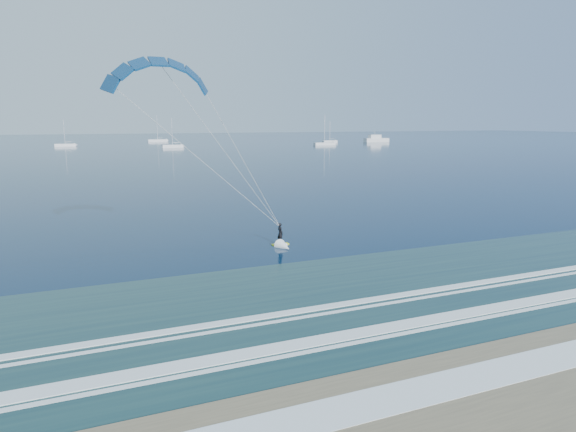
% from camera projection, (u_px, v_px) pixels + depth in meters
% --- Properties ---
extents(ground, '(900.00, 900.00, 0.00)m').
position_uv_depth(ground, '(522.00, 361.00, 23.10)').
color(ground, '#072744').
rests_on(ground, ground).
extents(kitesurfer_rig, '(16.44, 8.38, 15.79)m').
position_uv_depth(kitesurfer_rig, '(227.00, 155.00, 38.26)').
color(kitesurfer_rig, yellow).
rests_on(kitesurfer_rig, ground).
extents(motor_yacht, '(13.48, 3.59, 5.77)m').
position_uv_depth(motor_yacht, '(376.00, 139.00, 264.84)').
color(motor_yacht, silver).
rests_on(motor_yacht, ground).
extents(sailboat_2, '(8.41, 2.40, 11.38)m').
position_uv_depth(sailboat_2, '(65.00, 145.00, 217.88)').
color(sailboat_2, silver).
rests_on(sailboat_2, ground).
extents(sailboat_3, '(8.44, 2.40, 11.75)m').
position_uv_depth(sailboat_3, '(173.00, 146.00, 208.78)').
color(sailboat_3, silver).
rests_on(sailboat_3, ground).
extents(sailboat_4, '(10.08, 2.40, 13.52)m').
position_uv_depth(sailboat_4, '(158.00, 140.00, 269.66)').
color(sailboat_4, silver).
rests_on(sailboat_4, ground).
extents(sailboat_5, '(7.59, 2.40, 10.51)m').
position_uv_depth(sailboat_5, '(330.00, 141.00, 256.09)').
color(sailboat_5, silver).
rests_on(sailboat_5, ground).
extents(sailboat_6, '(10.08, 2.40, 13.47)m').
position_uv_depth(sailboat_6, '(325.00, 144.00, 230.27)').
color(sailboat_6, silver).
rests_on(sailboat_6, ground).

